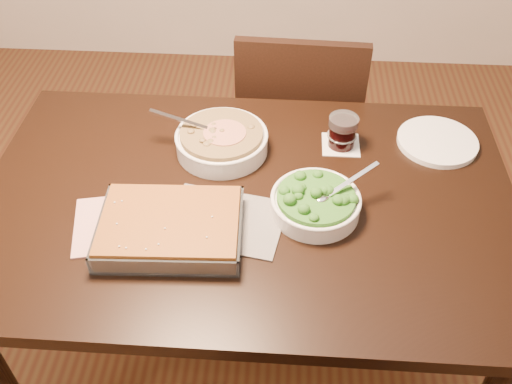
% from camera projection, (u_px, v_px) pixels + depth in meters
% --- Properties ---
extents(ground, '(4.00, 4.00, 0.00)m').
position_uv_depth(ground, '(249.00, 351.00, 1.99)').
color(ground, '#4F2716').
rests_on(ground, ground).
extents(table, '(1.40, 0.90, 0.75)m').
position_uv_depth(table, '(247.00, 222.00, 1.54)').
color(table, black).
rests_on(table, ground).
extents(magazine_a, '(0.31, 0.25, 0.01)m').
position_uv_depth(magazine_a, '(130.00, 222.00, 1.41)').
color(magazine_a, '#A62F3E').
rests_on(magazine_a, table).
extents(magazine_b, '(0.32, 0.25, 0.01)m').
position_uv_depth(magazine_b, '(226.00, 220.00, 1.41)').
color(magazine_b, '#25252C').
rests_on(magazine_b, table).
extents(coaster, '(0.11, 0.11, 0.00)m').
position_uv_depth(coaster, '(341.00, 145.00, 1.63)').
color(coaster, white).
rests_on(coaster, table).
extents(stew_bowl, '(0.29, 0.26, 0.10)m').
position_uv_depth(stew_bowl, '(222.00, 140.00, 1.59)').
color(stew_bowl, white).
rests_on(stew_bowl, table).
extents(broccoli_bowl, '(0.24, 0.23, 0.09)m').
position_uv_depth(broccoli_bowl, '(316.00, 203.00, 1.42)').
color(broccoli_bowl, white).
rests_on(broccoli_bowl, table).
extents(baking_dish, '(0.35, 0.26, 0.06)m').
position_uv_depth(baking_dish, '(171.00, 227.00, 1.36)').
color(baking_dish, silver).
rests_on(baking_dish, table).
extents(wine_tumbler, '(0.08, 0.08, 0.09)m').
position_uv_depth(wine_tumbler, '(343.00, 131.00, 1.60)').
color(wine_tumbler, black).
rests_on(wine_tumbler, coaster).
extents(dinner_plate, '(0.23, 0.23, 0.02)m').
position_uv_depth(dinner_plate, '(437.00, 142.00, 1.63)').
color(dinner_plate, white).
rests_on(dinner_plate, table).
extents(chair_far, '(0.44, 0.44, 0.91)m').
position_uv_depth(chair_far, '(298.00, 125.00, 2.10)').
color(chair_far, black).
rests_on(chair_far, ground).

